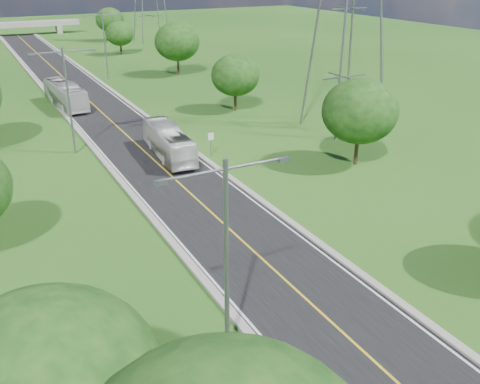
# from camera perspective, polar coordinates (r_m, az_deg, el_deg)

# --- Properties ---
(ground) EXTENTS (260.00, 260.00, 0.00)m
(ground) POSITION_cam_1_polar(r_m,az_deg,el_deg) (69.42, -14.83, 8.45)
(ground) COLOR #1F4914
(ground) RESTS_ON ground
(road) EXTENTS (8.00, 150.00, 0.06)m
(road) POSITION_cam_1_polar(r_m,az_deg,el_deg) (75.11, -15.95, 9.46)
(road) COLOR black
(road) RESTS_ON ground
(curb_left) EXTENTS (0.50, 150.00, 0.22)m
(curb_left) POSITION_cam_1_polar(r_m,az_deg,el_deg) (74.38, -19.17, 9.00)
(curb_left) COLOR gray
(curb_left) RESTS_ON ground
(curb_right) EXTENTS (0.50, 150.00, 0.22)m
(curb_right) POSITION_cam_1_polar(r_m,az_deg,el_deg) (76.03, -12.81, 10.01)
(curb_right) COLOR gray
(curb_right) RESTS_ON ground
(speed_limit_sign) EXTENTS (0.55, 0.09, 2.40)m
(speed_limit_sign) POSITION_cam_1_polar(r_m,az_deg,el_deg) (50.39, -3.13, 5.52)
(speed_limit_sign) COLOR slate
(speed_limit_sign) RESTS_ON ground
(overpass) EXTENTS (30.00, 3.00, 3.20)m
(overpass) POSITION_cam_1_polar(r_m,az_deg,el_deg) (147.13, -22.79, 16.06)
(overpass) COLOR gray
(overpass) RESTS_ON ground
(streetlight_near_left) EXTENTS (5.90, 0.25, 10.00)m
(streetlight_near_left) POSITION_cam_1_polar(r_m,az_deg,el_deg) (22.62, -1.47, -6.19)
(streetlight_near_left) COLOR slate
(streetlight_near_left) RESTS_ON ground
(streetlight_mid_left) EXTENTS (5.90, 0.25, 10.00)m
(streetlight_mid_left) POSITION_cam_1_polar(r_m,az_deg,el_deg) (52.59, -17.90, 10.11)
(streetlight_mid_left) COLOR slate
(streetlight_mid_left) RESTS_ON ground
(streetlight_far_right) EXTENTS (5.90, 0.25, 10.00)m
(streetlight_far_right) POSITION_cam_1_polar(r_m,az_deg,el_deg) (86.89, -14.26, 15.44)
(streetlight_far_right) COLOR slate
(streetlight_far_right) RESTS_ON ground
(tree_rb) EXTENTS (6.72, 6.72, 7.82)m
(tree_rb) POSITION_cam_1_polar(r_m,az_deg,el_deg) (48.56, 12.67, 8.41)
(tree_rb) COLOR black
(tree_rb) RESTS_ON ground
(tree_rc) EXTENTS (5.88, 5.88, 6.84)m
(tree_rc) POSITION_cam_1_polar(r_m,az_deg,el_deg) (66.07, -0.51, 12.35)
(tree_rc) COLOR black
(tree_rc) RESTS_ON ground
(tree_rd) EXTENTS (7.14, 7.14, 8.30)m
(tree_rd) POSITION_cam_1_polar(r_m,az_deg,el_deg) (88.37, -6.72, 15.65)
(tree_rd) COLOR black
(tree_rd) RESTS_ON ground
(tree_re) EXTENTS (5.46, 5.46, 6.35)m
(tree_re) POSITION_cam_1_polar(r_m,az_deg,el_deg) (110.38, -12.71, 16.16)
(tree_re) COLOR black
(tree_re) RESTS_ON ground
(tree_rf) EXTENTS (6.30, 6.30, 7.33)m
(tree_rf) POSITION_cam_1_polar(r_m,az_deg,el_deg) (130.42, -13.72, 17.41)
(tree_rf) COLOR black
(tree_rf) RESTS_ON ground
(bus_outbound) EXTENTS (3.21, 10.45, 2.87)m
(bus_outbound) POSITION_cam_1_polar(r_m,az_deg,el_deg) (50.63, -7.62, 5.31)
(bus_outbound) COLOR silver
(bus_outbound) RESTS_ON road
(bus_inbound) EXTENTS (3.51, 11.31, 3.10)m
(bus_inbound) POSITION_cam_1_polar(r_m,az_deg,el_deg) (71.65, -18.13, 9.86)
(bus_inbound) COLOR silver
(bus_inbound) RESTS_ON road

